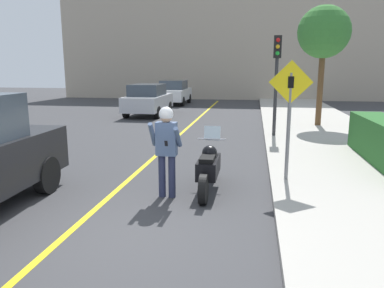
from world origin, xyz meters
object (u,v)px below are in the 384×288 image
(person_biker, at_px, (166,142))
(parked_car_silver, at_px, (148,100))
(motorcycle, at_px, (209,168))
(traffic_light, at_px, (277,67))
(parked_car_white, at_px, (174,92))
(crossing_sign, at_px, (289,109))
(street_tree, at_px, (324,33))

(person_biker, distance_m, parked_car_silver, 13.27)
(motorcycle, xyz_separation_m, traffic_light, (1.62, 6.12, 2.08))
(motorcycle, xyz_separation_m, parked_car_white, (-4.69, 18.48, 0.37))
(crossing_sign, xyz_separation_m, parked_car_silver, (-6.39, 11.48, -0.82))
(parked_car_silver, distance_m, parked_car_white, 6.37)
(motorcycle, distance_m, parked_car_white, 19.07)
(parked_car_silver, bearing_deg, crossing_sign, -60.87)
(parked_car_silver, bearing_deg, motorcycle, -68.52)
(parked_car_white, bearing_deg, motorcycle, -75.77)
(street_tree, xyz_separation_m, parked_car_white, (-8.29, 9.46, -3.07))
(traffic_light, height_order, parked_car_white, traffic_light)
(traffic_light, bearing_deg, person_biker, -109.76)
(person_biker, xyz_separation_m, street_tree, (4.37, 9.56, 2.81))
(motorcycle, bearing_deg, person_biker, -145.09)
(street_tree, relative_size, parked_car_silver, 1.16)
(crossing_sign, relative_size, parked_car_white, 0.61)
(motorcycle, bearing_deg, parked_car_white, 104.23)
(crossing_sign, xyz_separation_m, traffic_light, (-0.01, 5.48, 0.90))
(motorcycle, relative_size, street_tree, 0.44)
(motorcycle, height_order, traffic_light, traffic_light)
(traffic_light, xyz_separation_m, parked_car_white, (-6.31, 12.36, -1.71))
(person_biker, distance_m, street_tree, 10.87)
(crossing_sign, bearing_deg, street_tree, 76.77)
(motorcycle, bearing_deg, crossing_sign, 21.42)
(parked_car_white, bearing_deg, traffic_light, -62.97)
(parked_car_silver, bearing_deg, street_tree, -20.29)
(person_biker, relative_size, parked_car_silver, 0.43)
(crossing_sign, relative_size, parked_car_silver, 0.61)
(motorcycle, xyz_separation_m, parked_car_silver, (-4.77, 12.11, 0.37))
(street_tree, bearing_deg, traffic_light, -124.23)
(motorcycle, height_order, street_tree, street_tree)
(crossing_sign, height_order, parked_car_silver, crossing_sign)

